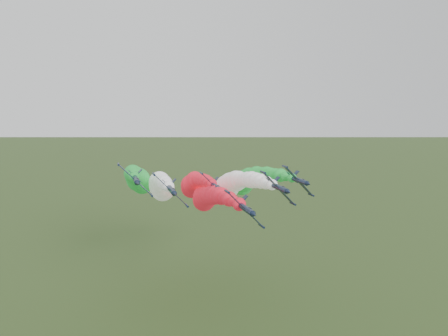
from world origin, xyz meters
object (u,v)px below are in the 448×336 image
Objects in this scene: jet_lead at (207,197)px; jet_outer_left at (138,179)px; jet_inner_right at (232,185)px; jet_inner_left at (161,186)px; jet_outer_right at (249,180)px; jet_trail at (193,184)px.

jet_lead is 25.99m from jet_outer_left.
jet_lead is at bearing -44.11° from jet_outer_left.
jet_outer_left reaches higher than jet_inner_right.
jet_outer_right reaches higher than jet_inner_left.
jet_inner_right is at bearing -134.83° from jet_outer_right.
jet_inner_left is (-11.55, 14.57, 1.43)m from jet_lead.
jet_trail is at bearing 45.17° from jet_inner_left.
jet_inner_left is 7.97m from jet_outer_left.
jet_outer_right is (36.75, -0.90, -1.69)m from jet_outer_left.
jet_inner_left reaches higher than jet_trail.
jet_lead reaches higher than jet_trail.
jet_trail is (1.17, 27.36, -0.69)m from jet_lead.
jet_lead is 13.18m from jet_inner_right.
jet_outer_left reaches higher than jet_inner_left.
jet_inner_left reaches higher than jet_lead.
jet_inner_right reaches higher than jet_trail.
jet_lead is at bearing -51.58° from jet_inner_left.
jet_inner_left is 18.17m from jet_trail.
jet_outer_right is at bearing 4.74° from jet_inner_left.
jet_inner_left is at bearing -134.83° from jet_trail.
jet_lead is 27.40m from jet_trail.
jet_outer_left is 0.99× the size of jet_outer_right.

